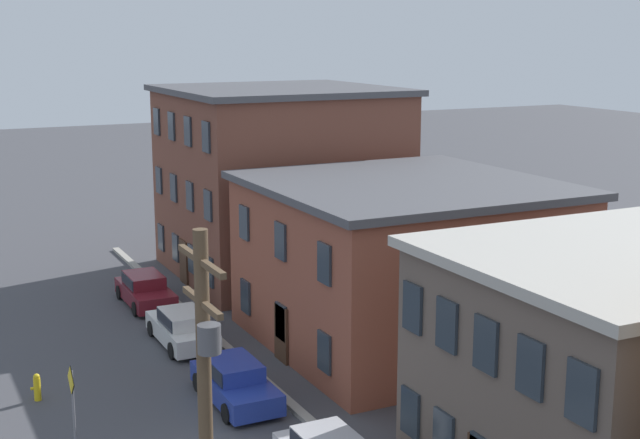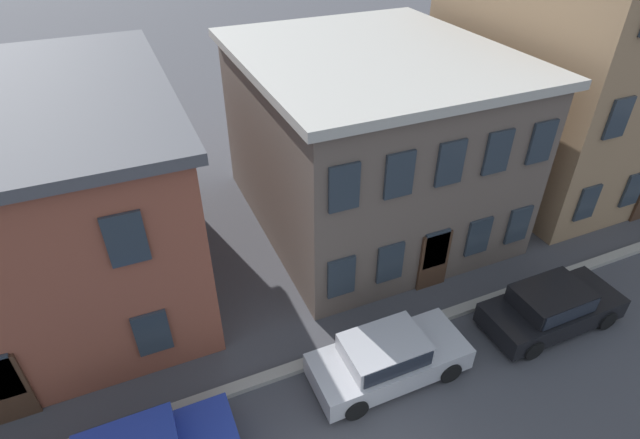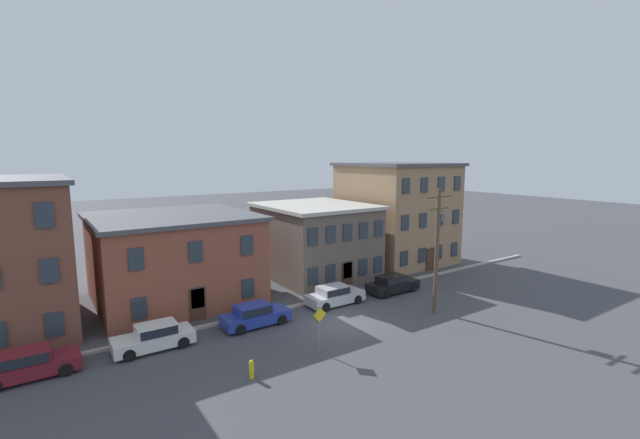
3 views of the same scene
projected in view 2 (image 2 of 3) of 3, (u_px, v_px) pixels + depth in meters
The scene contains 5 objects.
kerb_strip at pixel (308, 363), 14.28m from camera, with size 56.00×0.36×0.16m, color #9E998E.
apartment_far at pixel (368, 139), 18.80m from camera, with size 8.99×10.16×6.63m.
apartment_annex at pixel (584, 58), 20.97m from camera, with size 9.89×10.00×10.27m.
car_silver at pixel (387, 357), 13.64m from camera, with size 4.40×1.92×1.43m.
car_black at pixel (551, 306), 15.22m from camera, with size 4.40×1.92×1.43m.
Camera 2 is at (-3.39, -4.16, 11.69)m, focal length 28.00 mm.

